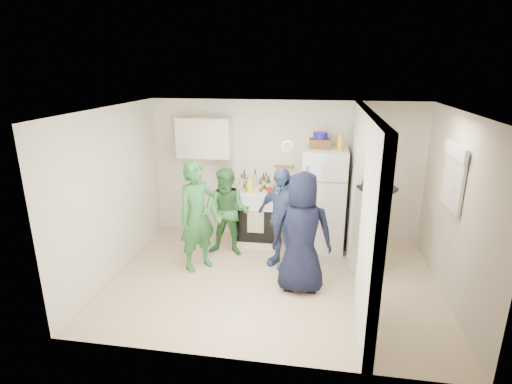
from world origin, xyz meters
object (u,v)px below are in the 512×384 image
wicker_basket (320,143)px  person_nook (374,225)px  fridge (323,199)px  person_green_left (197,216)px  person_navy (302,233)px  person_denim (281,218)px  yellow_cup_stack_top (340,143)px  person_green_center (228,213)px  blue_bowl (320,136)px  stove (259,216)px

wicker_basket → person_nook: size_ratio=0.22×
fridge → wicker_basket: size_ratio=5.01×
person_green_left → person_navy: size_ratio=1.00×
fridge → person_denim: size_ratio=1.10×
person_green_left → person_denim: 1.29m
fridge → yellow_cup_stack_top: size_ratio=7.01×
wicker_basket → person_green_center: wicker_basket is taller
blue_bowl → person_green_left: (-1.80, -1.13, -1.10)m
person_denim → person_navy: person_navy is taller
yellow_cup_stack_top → person_denim: yellow_cup_stack_top is taller
person_green_left → person_nook: size_ratio=1.08×
stove → yellow_cup_stack_top: yellow_cup_stack_top is taller
stove → person_denim: bearing=-60.0°
fridge → person_green_center: (-1.54, -0.54, -0.13)m
person_green_left → person_green_center: (0.36, 0.54, -0.11)m
stove → blue_bowl: (1.02, 0.02, 1.47)m
wicker_basket → person_nook: wicker_basket is taller
fridge → person_navy: bearing=-101.1°
wicker_basket → person_green_left: wicker_basket is taller
person_green_center → person_denim: person_denim is taller
yellow_cup_stack_top → person_nook: 1.42m
person_green_center → fridge: bearing=20.3°
yellow_cup_stack_top → person_nook: size_ratio=0.16×
fridge → person_denim: 1.02m
wicker_basket → blue_bowl: bearing=0.0°
person_denim → person_nook: 1.38m
person_green_left → person_nook: 2.65m
fridge → blue_bowl: size_ratio=7.30×
blue_bowl → person_nook: 1.70m
yellow_cup_stack_top → person_green_center: bearing=-165.8°
stove → person_denim: person_denim is taller
stove → person_denim: size_ratio=0.61×
wicker_basket → person_nook: bearing=-47.3°
stove → person_green_center: (-0.42, -0.57, 0.26)m
fridge → person_nook: (0.74, -0.86, -0.08)m
wicker_basket → stove: bearing=-178.9°
wicker_basket → blue_bowl: blue_bowl is taller
person_nook → fridge: bearing=-134.8°
person_green_center → person_denim: bearing=-14.8°
fridge → person_navy: fridge is taller
wicker_basket → person_green_center: size_ratio=0.23×
stove → fridge: 1.18m
person_nook → person_denim: bearing=-88.3°
stove → person_nook: size_ratio=0.61×
blue_bowl → yellow_cup_stack_top: bearing=-25.1°
fridge → yellow_cup_stack_top: yellow_cup_stack_top is taller
wicker_basket → blue_bowl: (0.00, 0.00, 0.13)m
blue_bowl → person_green_center: size_ratio=0.16×
blue_bowl → person_denim: 1.53m
person_nook → person_green_left: bearing=-80.8°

